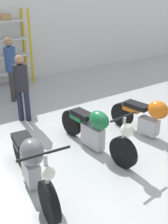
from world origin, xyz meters
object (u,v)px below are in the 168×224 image
(person_browsing, at_px, (22,84))
(person_near_rack, at_px, (11,64))
(motorcycle_orange, at_px, (151,119))
(motorcycle_grey, at_px, (31,162))
(motorcycle_green, at_px, (95,130))

(person_browsing, distance_m, person_near_rack, 1.52)
(motorcycle_orange, bearing_deg, person_browsing, -149.97)
(motorcycle_orange, bearing_deg, motorcycle_grey, -97.99)
(motorcycle_green, bearing_deg, person_near_rack, -179.33)
(motorcycle_green, xyz_separation_m, person_near_rack, (-0.28, 3.54, 0.64))
(motorcycle_grey, distance_m, person_near_rack, 4.07)
(person_browsing, bearing_deg, motorcycle_green, 58.36)
(motorcycle_orange, distance_m, person_near_rack, 4.18)
(motorcycle_grey, bearing_deg, motorcycle_orange, 97.44)
(motorcycle_green, height_order, person_near_rack, person_near_rack)
(motorcycle_grey, distance_m, person_browsing, 2.56)
(motorcycle_green, relative_size, motorcycle_orange, 0.99)
(motorcycle_grey, height_order, person_near_rack, person_near_rack)
(motorcycle_orange, xyz_separation_m, person_browsing, (-1.85, 2.35, 0.50))
(person_browsing, bearing_deg, person_near_rack, -149.67)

